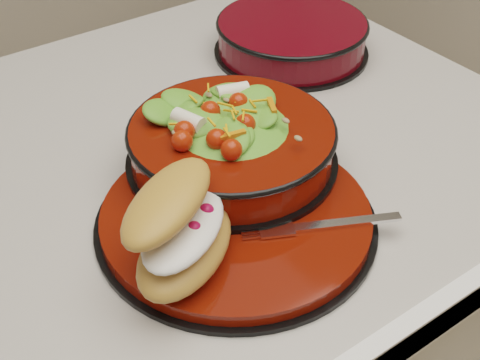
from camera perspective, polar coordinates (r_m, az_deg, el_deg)
dinner_plate at (r=0.73m, az=-0.26°, el=-3.21°), size 0.31×0.31×0.02m
salad_bowl at (r=0.76m, az=-0.72°, el=3.78°), size 0.25×0.25×0.10m
croissant at (r=0.64m, az=-5.10°, el=-4.09°), size 0.16×0.16×0.09m
fork at (r=0.71m, az=7.29°, el=-3.81°), size 0.14×0.08×0.00m
extra_bowl at (r=1.05m, az=4.44°, el=12.18°), size 0.24×0.24×0.05m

